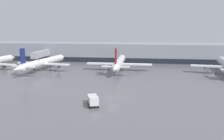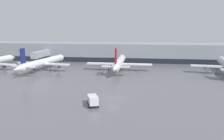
% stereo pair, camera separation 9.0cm
% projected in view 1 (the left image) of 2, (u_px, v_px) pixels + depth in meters
% --- Properties ---
extents(ground_plane, '(320.00, 320.00, 0.00)m').
position_uv_depth(ground_plane, '(113.00, 98.00, 53.01)').
color(ground_plane, slate).
extents(terminal_building, '(160.00, 30.79, 9.00)m').
position_uv_depth(terminal_building, '(128.00, 52.00, 112.43)').
color(terminal_building, gray).
rests_on(terminal_building, ground_plane).
extents(parked_jet_2, '(22.29, 34.82, 9.94)m').
position_uv_depth(parked_jet_2, '(43.00, 62.00, 86.32)').
color(parked_jet_2, white).
rests_on(parked_jet_2, ground_plane).
extents(parked_jet_3, '(25.81, 33.17, 9.94)m').
position_uv_depth(parked_jet_3, '(119.00, 63.00, 86.45)').
color(parked_jet_3, white).
rests_on(parked_jet_3, ground_plane).
extents(service_truck_0, '(3.46, 5.14, 2.39)m').
position_uv_depth(service_truck_0, '(93.00, 100.00, 47.53)').
color(service_truck_0, silver).
rests_on(service_truck_0, ground_plane).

